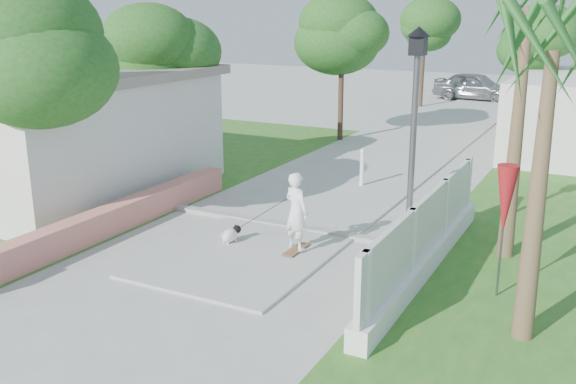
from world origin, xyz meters
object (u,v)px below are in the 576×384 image
Objects in this scene: patio_umbrella at (505,202)px; skateboarder at (292,212)px; street_lamp at (413,137)px; bollard at (362,167)px; dog at (231,235)px; parked_car at (475,86)px.

patio_umbrella reaches higher than skateboarder.
skateboarder is (-2.15, -0.80, -1.57)m from street_lamp.
patio_umbrella is 1.29× the size of skateboarder.
bollard reaches higher than dog.
dog is at bearing 179.78° from patio_umbrella.
dog is (-5.38, 0.02, -1.47)m from patio_umbrella.
dog is at bearing -98.14° from bollard.
skateboarder reaches higher than bollard.
patio_umbrella is 25.74m from parked_car.
street_lamp is 4.24m from dog.
patio_umbrella is 4.14m from skateboarder.
street_lamp is 5.56m from bollard.
skateboarder is at bearing -169.52° from parked_car.
street_lamp is at bearing 152.24° from patio_umbrella.
street_lamp reaches higher than patio_umbrella.
patio_umbrella is at bearing -27.76° from street_lamp.
bollard is (-2.70, 4.50, -1.84)m from street_lamp.
patio_umbrella reaches higher than bollard.
street_lamp is 4.07× the size of bollard.
skateboarder is 0.40× the size of parked_car.
patio_umbrella reaches higher than parked_car.
dog is at bearing -164.31° from street_lamp.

